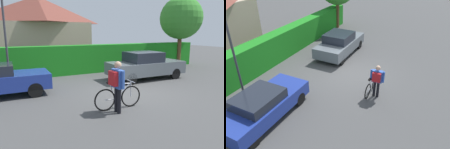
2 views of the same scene
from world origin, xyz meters
The scene contains 7 objects.
ground_plane centered at (0.00, 0.00, 0.00)m, with size 60.00×60.00×0.00m, color #464646.
hedge_row centered at (0.00, 5.08, 0.88)m, with size 17.34×0.90×1.76m, color #1B7C1C.
parked_car_near centered at (-5.15, 1.86, 0.68)m, with size 4.14×1.74×1.31m.
parked_car_far centered at (2.18, 1.86, 0.75)m, with size 4.25×1.88×1.50m.
bicycle centered at (-1.42, -1.55, 0.41)m, with size 1.73×0.50×0.97m.
person_rider centered at (-1.64, -1.85, 1.01)m, with size 0.36×0.67×1.66m.
street_lamp centered at (-4.55, 3.66, 3.00)m, with size 0.28×0.28×4.71m.
Camera 2 is at (-10.26, -4.01, 6.18)m, focal length 35.10 mm.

